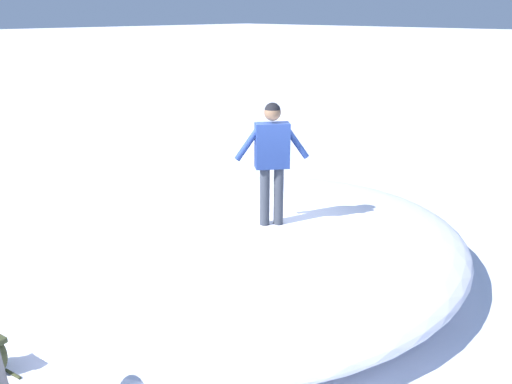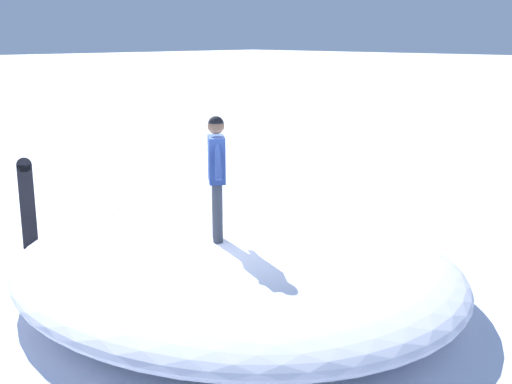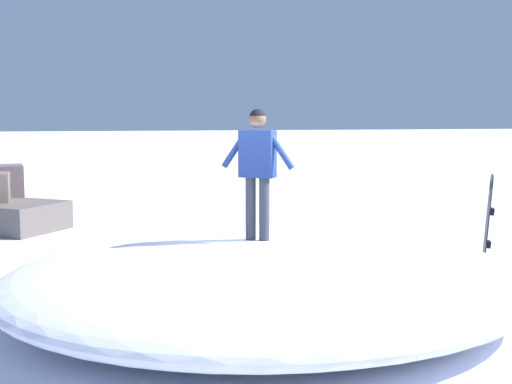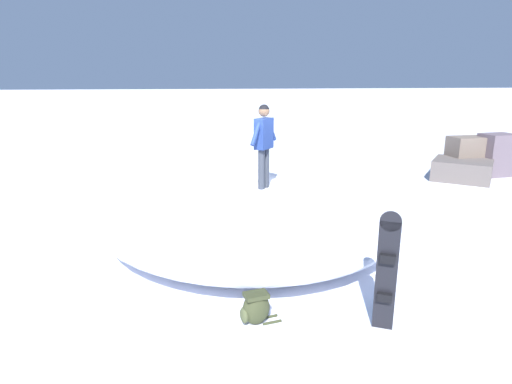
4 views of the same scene
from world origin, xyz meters
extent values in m
plane|color=white|center=(0.00, 0.00, 0.00)|extent=(240.00, 240.00, 0.00)
ellipsoid|color=white|center=(0.34, 0.15, 0.46)|extent=(6.36, 7.21, 0.92)
cylinder|color=#333842|center=(0.07, 0.17, 1.34)|extent=(0.14, 0.14, 0.85)
cylinder|color=#333842|center=(-0.05, 0.02, 1.34)|extent=(0.14, 0.14, 0.85)
cube|color=navy|center=(0.01, 0.10, 2.09)|extent=(0.46, 0.51, 0.63)
sphere|color=#936B4C|center=(0.01, 0.10, 2.55)|extent=(0.23, 0.23, 0.23)
cylinder|color=navy|center=(0.21, 0.35, 2.14)|extent=(0.31, 0.37, 0.52)
cylinder|color=navy|center=(-0.19, -0.16, 2.14)|extent=(0.31, 0.37, 0.52)
sphere|color=black|center=(0.01, 0.10, 2.57)|extent=(0.22, 0.22, 0.22)
cube|color=#B2B2B7|center=(-0.84, 4.27, 1.03)|extent=(0.21, 0.13, 0.37)
cylinder|color=#383D23|center=(0.55, 3.88, 0.01)|extent=(0.27, 0.09, 0.04)
cylinder|color=#383D23|center=(0.58, 3.74, 0.01)|extent=(0.27, 0.09, 0.04)
camera|label=1|loc=(-4.85, 5.46, 3.86)|focal=37.61mm
camera|label=2|loc=(-5.67, -6.34, 3.75)|focal=44.30mm
camera|label=3|loc=(8.53, -2.27, 2.57)|focal=46.42mm
camera|label=4|loc=(1.59, 8.97, 3.22)|focal=30.33mm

